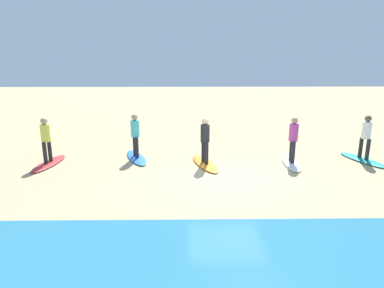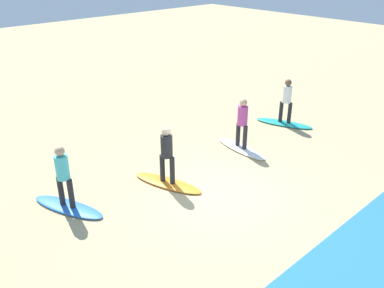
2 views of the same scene
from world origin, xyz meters
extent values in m
plane|color=tan|center=(0.00, 0.00, 0.00)|extent=(60.00, 60.00, 0.00)
ellipsoid|color=teal|center=(-5.29, -1.66, 0.04)|extent=(1.26, 2.16, 0.09)
cylinder|color=#232328|center=(-5.35, -1.51, 0.48)|extent=(0.14, 0.14, 0.78)
cylinder|color=#232328|center=(-5.24, -1.81, 0.48)|extent=(0.14, 0.14, 0.78)
cylinder|color=white|center=(-5.29, -1.66, 1.18)|extent=(0.32, 0.32, 0.62)
sphere|color=brown|center=(-5.29, -1.66, 1.61)|extent=(0.24, 0.24, 0.24)
ellipsoid|color=white|center=(-2.52, -1.36, 0.04)|extent=(0.75, 2.14, 0.09)
cylinder|color=#232328|center=(-2.50, -1.20, 0.48)|extent=(0.14, 0.14, 0.78)
cylinder|color=#232328|center=(-2.53, -1.51, 0.48)|extent=(0.14, 0.14, 0.78)
cylinder|color=#B74293|center=(-2.52, -1.36, 1.18)|extent=(0.32, 0.32, 0.62)
sphere|color=tan|center=(-2.52, -1.36, 1.61)|extent=(0.24, 0.24, 0.24)
ellipsoid|color=orange|center=(0.65, -1.26, 0.04)|extent=(1.17, 2.17, 0.09)
cylinder|color=#232328|center=(0.60, -1.11, 0.48)|extent=(0.14, 0.14, 0.78)
cylinder|color=#232328|center=(0.69, -1.41, 0.48)|extent=(0.14, 0.14, 0.78)
cylinder|color=#262628|center=(0.65, -1.26, 1.18)|extent=(0.32, 0.32, 0.62)
sphere|color=beige|center=(0.65, -1.26, 1.61)|extent=(0.24, 0.24, 0.24)
ellipsoid|color=blue|center=(3.23, -2.05, 0.04)|extent=(1.28, 2.16, 0.09)
cylinder|color=#232328|center=(3.17, -1.90, 0.48)|extent=(0.14, 0.14, 0.78)
cylinder|color=#232328|center=(3.29, -2.20, 0.48)|extent=(0.14, 0.14, 0.78)
cylinder|color=#4CC6D1|center=(3.23, -2.05, 1.18)|extent=(0.32, 0.32, 0.62)
sphere|color=tan|center=(3.23, -2.05, 1.61)|extent=(0.24, 0.24, 0.24)
camera|label=1|loc=(1.28, 10.44, 3.94)|focal=31.99mm
camera|label=2|loc=(6.76, 6.37, 5.88)|focal=38.29mm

